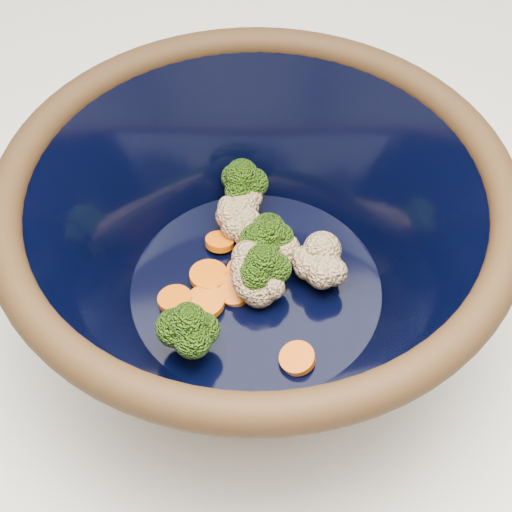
# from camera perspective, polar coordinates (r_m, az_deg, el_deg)

# --- Properties ---
(counter) EXTENTS (1.20, 1.20, 0.90)m
(counter) POSITION_cam_1_polar(r_m,az_deg,el_deg) (1.05, 1.84, -13.85)
(counter) COLOR white
(counter) RESTS_ON ground
(mixing_bowl) EXTENTS (0.36, 0.36, 0.16)m
(mixing_bowl) POSITION_cam_1_polar(r_m,az_deg,el_deg) (0.53, -0.00, 1.05)
(mixing_bowl) COLOR black
(mixing_bowl) RESTS_ON counter
(vegetable_pile) EXTENTS (0.15, 0.20, 0.05)m
(vegetable_pile) POSITION_cam_1_polar(r_m,az_deg,el_deg) (0.57, -0.35, 0.23)
(vegetable_pile) COLOR #608442
(vegetable_pile) RESTS_ON mixing_bowl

